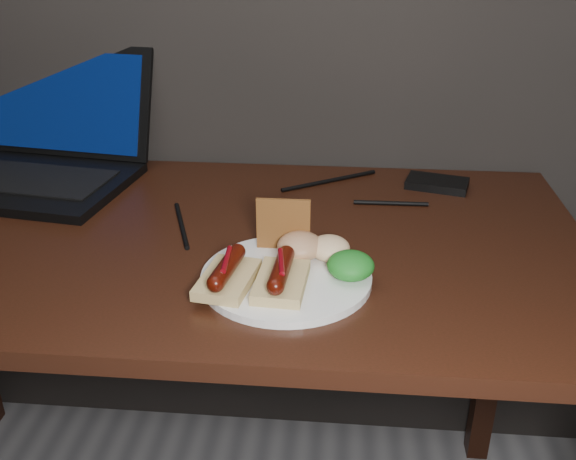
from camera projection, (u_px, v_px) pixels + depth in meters
The scene contains 11 objects.
desk at pixel (181, 277), 1.14m from camera, with size 1.40×0.70×0.75m.
laptop at pixel (38, 153), 1.32m from camera, with size 0.45×0.42×0.25m.
hard_drive at pixel (437, 183), 1.29m from camera, with size 0.12×0.07×0.02m, color black.
desk_cables at pixel (197, 202), 1.22m from camera, with size 0.97×0.38×0.01m.
plate at pixel (286, 277), 0.96m from camera, with size 0.26×0.26×0.01m, color white.
bread_sausage_left at pixel (227, 274), 0.92m from camera, with size 0.09×0.12×0.04m.
bread_sausage_center at pixel (281, 276), 0.91m from camera, with size 0.08×0.12×0.04m.
crispbread at pixel (283, 224), 1.01m from camera, with size 0.09×0.01×0.09m, color #9C5D2A.
salad_greens at pixel (351, 265), 0.94m from camera, with size 0.07×0.07×0.04m, color #105313.
salsa_mound at pixel (300, 246), 0.99m from camera, with size 0.07×0.07×0.04m, color maroon.
coleslaw_mound at pixel (329, 248), 0.99m from camera, with size 0.06×0.06×0.04m, color beige.
Camera 1 is at (0.28, 0.41, 1.24)m, focal length 40.00 mm.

